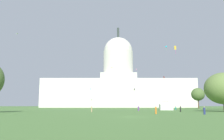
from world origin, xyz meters
name	(u,v)px	position (x,y,z in m)	size (l,w,h in m)	color
ground_plane	(130,117)	(0.00, 0.00, 0.00)	(800.00, 800.00, 0.00)	#4C7538
capitol_building	(117,84)	(2.21, 159.08, 19.31)	(124.61, 24.85, 67.84)	silver
event_tent	(165,103)	(17.64, 53.17, 2.77)	(5.29, 5.27, 5.44)	white
tree_east_far	(197,94)	(44.74, 93.81, 7.83)	(9.57, 9.61, 11.40)	brown
tree_east_mid	(222,88)	(29.80, 30.88, 6.80)	(13.91, 13.77, 11.47)	brown
tree_east_near	(223,88)	(46.93, 66.84, 9.40)	(15.06, 14.98, 13.71)	brown
person_teal_near_tree_east	(175,108)	(22.57, 57.69, 0.67)	(0.55, 0.55, 1.49)	#1E757A
person_navy_mid_left	(203,111)	(16.05, 10.57, 0.73)	(0.47, 0.47, 1.62)	navy
person_black_lawn_far_left	(179,109)	(16.45, 29.40, 0.84)	(0.46, 0.46, 1.78)	black
person_purple_front_left	(138,108)	(5.92, 42.38, 0.78)	(0.58, 0.58, 1.73)	#703D93
person_tan_back_right	(91,109)	(-8.74, 28.12, 0.78)	(0.45, 0.45, 1.67)	tan
person_orange_deep_crowd	(155,110)	(6.55, 13.49, 0.80)	(0.45, 0.45, 1.73)	orange
kite_cyan_high	(165,47)	(36.15, 128.95, 43.79)	(1.35, 1.33, 3.44)	#33BCDB
kite_white_mid	(17,35)	(-31.87, 31.51, 23.32)	(1.31, 1.39, 0.21)	white
kite_lime_mid	(111,69)	(-3.23, 118.04, 25.94)	(1.66, 0.90, 3.79)	#8CD133
kite_black_low	(133,89)	(12.29, 124.22, 12.59)	(1.11, 1.05, 4.06)	black
kite_pink_mid	(135,70)	(14.62, 131.91, 27.52)	(0.71, 0.66, 2.36)	pink
kite_red_mid	(163,78)	(27.88, 101.63, 18.06)	(0.77, 0.99, 3.35)	red
kite_blue_low	(89,89)	(-19.10, 136.81, 13.67)	(0.78, 0.75, 0.84)	blue
kite_gold_mid	(174,48)	(21.41, 50.57, 23.71)	(0.85, 0.30, 3.15)	gold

